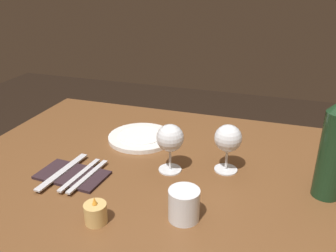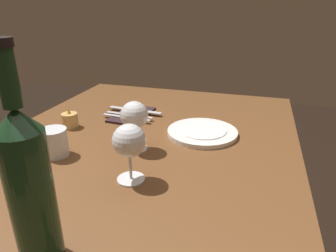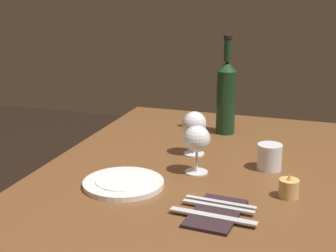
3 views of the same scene
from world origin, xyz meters
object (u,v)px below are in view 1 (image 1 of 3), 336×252
(water_tumbler, at_px, (184,206))
(dinner_plate, at_px, (141,137))
(wine_glass_left, at_px, (228,139))
(fork_inner, at_px, (80,174))
(wine_glass_right, at_px, (170,139))
(fork_outer, at_px, (88,176))
(folded_napkin, at_px, (72,175))
(votive_candle, at_px, (96,214))
(table_knife, at_px, (63,171))
(wine_bottle, at_px, (335,146))

(water_tumbler, relative_size, dinner_plate, 0.35)
(wine_glass_left, relative_size, fork_inner, 0.78)
(wine_glass_right, relative_size, fork_outer, 0.78)
(folded_napkin, xyz_separation_m, fork_outer, (-0.05, 0.00, 0.01))
(wine_glass_right, xyz_separation_m, fork_outer, (0.20, 0.12, -0.09))
(votive_candle, distance_m, fork_inner, 0.20)
(water_tumbler, bearing_deg, votive_candle, 21.87)
(votive_candle, bearing_deg, table_knife, -39.10)
(water_tumbler, height_order, folded_napkin, water_tumbler)
(votive_candle, xyz_separation_m, table_knife, (0.19, -0.15, -0.01))
(wine_bottle, relative_size, fork_outer, 1.94)
(wine_glass_left, relative_size, fork_outer, 0.78)
(water_tumbler, height_order, table_knife, water_tumbler)
(fork_inner, height_order, table_knife, same)
(wine_bottle, height_order, table_knife, wine_bottle)
(votive_candle, distance_m, table_knife, 0.24)
(dinner_plate, height_order, table_knife, dinner_plate)
(wine_glass_right, bearing_deg, fork_outer, 30.41)
(dinner_plate, bearing_deg, wine_bottle, 164.62)
(table_knife, bearing_deg, wine_glass_left, -158.96)
(wine_glass_left, relative_size, water_tumbler, 1.84)
(wine_glass_left, distance_m, fork_inner, 0.42)
(wine_bottle, relative_size, folded_napkin, 1.77)
(votive_candle, bearing_deg, water_tumbler, -158.13)
(folded_napkin, relative_size, fork_inner, 1.10)
(wine_glass_left, distance_m, table_knife, 0.47)
(wine_glass_left, distance_m, water_tumbler, 0.26)
(wine_glass_right, xyz_separation_m, table_knife, (0.28, 0.12, -0.09))
(votive_candle, xyz_separation_m, folded_napkin, (0.16, -0.15, -0.02))
(votive_candle, relative_size, dinner_plate, 0.30)
(wine_glass_left, distance_m, votive_candle, 0.41)
(water_tumbler, distance_m, folded_napkin, 0.35)
(wine_glass_left, bearing_deg, water_tumbler, 76.96)
(votive_candle, bearing_deg, fork_inner, -48.92)
(wine_glass_left, height_order, fork_outer, wine_glass_left)
(votive_candle, height_order, folded_napkin, votive_candle)
(wine_glass_right, relative_size, fork_inner, 0.78)
(fork_outer, bearing_deg, water_tumbler, 165.00)
(votive_candle, bearing_deg, wine_glass_right, -108.47)
(fork_inner, bearing_deg, dinner_plate, -103.79)
(fork_inner, distance_m, fork_outer, 0.02)
(votive_candle, height_order, table_knife, votive_candle)
(table_knife, bearing_deg, fork_outer, 180.00)
(fork_inner, relative_size, table_knife, 0.86)
(wine_bottle, distance_m, dinner_plate, 0.60)
(wine_glass_left, bearing_deg, table_knife, 21.04)
(water_tumbler, xyz_separation_m, votive_candle, (0.19, 0.07, -0.01))
(wine_glass_right, height_order, water_tumbler, wine_glass_right)
(dinner_plate, relative_size, fork_inner, 1.22)
(wine_glass_left, xyz_separation_m, dinner_plate, (0.31, -0.11, -0.09))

